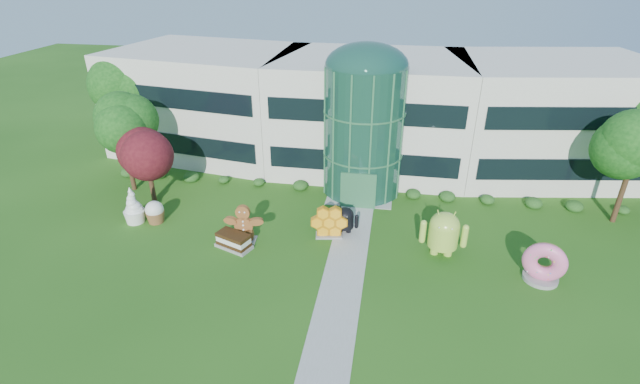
% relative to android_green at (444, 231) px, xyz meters
% --- Properties ---
extents(ground, '(140.00, 140.00, 0.00)m').
position_rel_android_green_xyz_m(ground, '(-5.76, -3.84, -1.71)').
color(ground, '#215114').
rests_on(ground, ground).
extents(building, '(46.00, 15.00, 9.30)m').
position_rel_android_green_xyz_m(building, '(-5.76, 14.16, 2.94)').
color(building, beige).
rests_on(building, ground).
extents(atrium, '(6.00, 6.00, 9.80)m').
position_rel_android_green_xyz_m(atrium, '(-5.76, 8.16, 3.19)').
color(atrium, '#194738').
rests_on(atrium, ground).
extents(walkway, '(2.40, 20.00, 0.04)m').
position_rel_android_green_xyz_m(walkway, '(-5.76, -1.84, -1.69)').
color(walkway, '#9E9E93').
rests_on(walkway, ground).
extents(tree_red, '(4.00, 4.00, 6.00)m').
position_rel_android_green_xyz_m(tree_red, '(-21.26, 3.66, 1.29)').
color(tree_red, '#3F0C14').
rests_on(tree_red, ground).
extents(trees_backdrop, '(52.00, 8.00, 8.40)m').
position_rel_android_green_xyz_m(trees_backdrop, '(-5.76, 9.16, 2.49)').
color(trees_backdrop, '#0F3F10').
rests_on(trees_backdrop, ground).
extents(android_green, '(3.11, 2.16, 3.42)m').
position_rel_android_green_xyz_m(android_green, '(0.00, 0.00, 0.00)').
color(android_green, '#A3CC41').
rests_on(android_green, ground).
extents(android_black, '(2.01, 1.43, 2.17)m').
position_rel_android_green_xyz_m(android_black, '(-6.29, 1.56, -0.63)').
color(android_black, black).
rests_on(android_black, ground).
extents(donut, '(2.68, 1.83, 2.54)m').
position_rel_android_green_xyz_m(donut, '(5.52, -1.68, -0.44)').
color(donut, '#EA5993').
rests_on(donut, ground).
extents(gingerbread, '(2.97, 1.34, 2.67)m').
position_rel_android_green_xyz_m(gingerbread, '(-12.63, -0.59, -0.38)').
color(gingerbread, brown).
rests_on(gingerbread, ground).
extents(ice_cream_sandwich, '(2.60, 1.95, 1.04)m').
position_rel_android_green_xyz_m(ice_cream_sandwich, '(-13.08, -1.49, -1.19)').
color(ice_cream_sandwich, black).
rests_on(ice_cream_sandwich, ground).
extents(honeycomb, '(2.71, 1.33, 2.04)m').
position_rel_android_green_xyz_m(honeycomb, '(-7.26, 0.85, -0.69)').
color(honeycomb, '#FEA619').
rests_on(honeycomb, ground).
extents(froyo, '(2.00, 2.00, 2.67)m').
position_rel_android_green_xyz_m(froyo, '(-20.99, 0.45, -0.38)').
color(froyo, white).
rests_on(froyo, ground).
extents(cupcake, '(1.64, 1.64, 1.62)m').
position_rel_android_green_xyz_m(cupcake, '(-19.56, 0.68, -0.90)').
color(cupcake, white).
rests_on(cupcake, ground).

